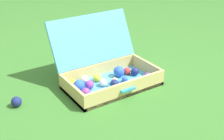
% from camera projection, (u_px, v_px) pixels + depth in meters
% --- Properties ---
extents(ground_plane, '(16.00, 16.00, 0.00)m').
position_uv_depth(ground_plane, '(123.00, 86.00, 2.25)').
color(ground_plane, '#336B28').
extents(open_suitcase, '(0.66, 0.57, 0.45)m').
position_uv_depth(open_suitcase, '(105.00, 71.00, 2.25)').
color(open_suitcase, '#4799C6').
rests_on(open_suitcase, ground).
extents(stray_ball_on_grass, '(0.07, 0.07, 0.07)m').
position_uv_depth(stray_ball_on_grass, '(16.00, 102.00, 1.99)').
color(stray_ball_on_grass, navy).
rests_on(stray_ball_on_grass, ground).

